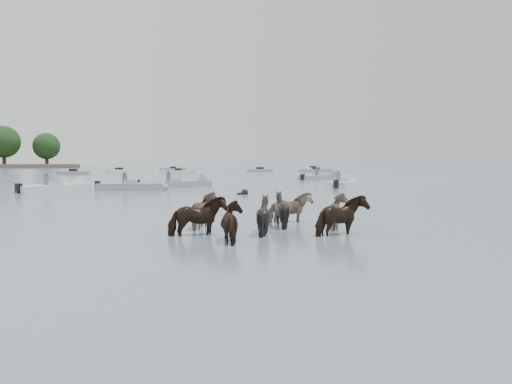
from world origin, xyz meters
name	(u,v)px	position (x,y,z in m)	size (l,w,h in m)	color
ground	(306,242)	(0.00, 0.00, 0.00)	(400.00, 400.00, 0.00)	slate
pony_herd	(270,217)	(0.06, 2.21, 0.43)	(5.97, 4.28, 1.35)	black
swimming_pony	(244,193)	(6.05, 17.37, 0.10)	(0.72, 0.44, 0.44)	black
motorboat_a	(63,188)	(-3.66, 25.52, 0.23)	(5.35, 3.87, 1.92)	silver
motorboat_b	(141,187)	(1.41, 24.67, 0.23)	(5.23, 3.23, 1.92)	gray
motorboat_c	(183,184)	(5.37, 27.53, 0.22)	(6.62, 2.44, 1.92)	gray
motorboat_d	(344,184)	(17.10, 22.48, 0.23)	(4.87, 4.77, 1.92)	silver
motorboat_e	(325,177)	(24.04, 35.90, 0.23)	(5.79, 2.78, 1.92)	gray
distant_flotilla	(55,172)	(-0.85, 73.21, 0.26)	(109.22, 26.14, 0.93)	gray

